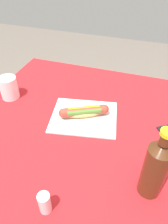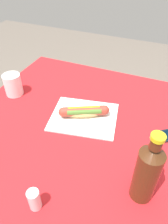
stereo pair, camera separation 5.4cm
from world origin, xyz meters
The scene contains 7 objects.
ground_plane centered at (0.00, 0.00, 0.00)m, with size 6.00×6.00×0.00m, color #6B6056.
dining_table centered at (0.00, 0.00, 0.63)m, with size 1.03×1.00×0.76m.
paper_wrapper centered at (0.02, -0.06, 0.76)m, with size 0.28×0.23×0.01m, color white.
hot_dog centered at (0.02, -0.06, 0.79)m, with size 0.20×0.12×0.05m.
soda_bottle centered at (-0.28, 0.20, 0.87)m, with size 0.07×0.07×0.26m.
drinking_cup centered at (0.41, -0.09, 0.81)m, with size 0.08×0.08×0.11m, color white.
salt_shaker centered at (0.00, 0.36, 0.80)m, with size 0.04×0.04×0.07m, color silver.
Camera 2 is at (-0.25, 0.59, 1.38)m, focal length 34.62 mm.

